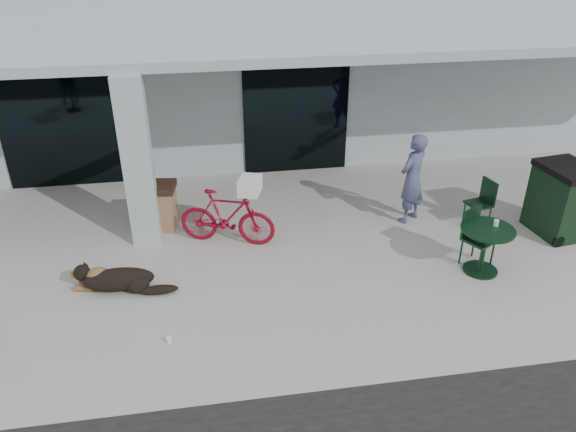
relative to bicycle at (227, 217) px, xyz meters
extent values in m
plane|color=#ACAAA2|center=(0.01, -1.90, -0.53)|extent=(80.00, 80.00, 0.00)
cube|color=#AEBCC5|center=(0.01, 6.60, 1.72)|extent=(22.00, 7.00, 4.50)
cube|color=black|center=(-3.19, 3.08, 0.82)|extent=(2.80, 0.06, 2.70)
cube|color=black|center=(1.81, 3.08, 0.82)|extent=(2.40, 0.06, 2.70)
cube|color=#AEBCC5|center=(-1.49, 0.40, 1.03)|extent=(0.50, 0.50, 3.12)
cube|color=#AEBCC5|center=(0.01, 1.70, 2.68)|extent=(22.00, 2.80, 0.18)
imported|color=maroon|center=(0.00, 0.00, 0.00)|extent=(1.85, 1.04, 1.07)
cube|color=white|center=(0.43, -0.14, 0.68)|extent=(0.49, 0.56, 0.28)
cylinder|color=white|center=(-1.03, -2.63, -0.49)|extent=(0.09, 0.09, 0.09)
imported|color=#454D75|center=(3.61, 0.30, 0.37)|extent=(0.79, 0.74, 1.81)
cylinder|color=white|center=(4.38, -1.57, 0.36)|extent=(0.09, 0.09, 0.11)
camera|label=1|loc=(-0.33, -9.02, 4.94)|focal=35.00mm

